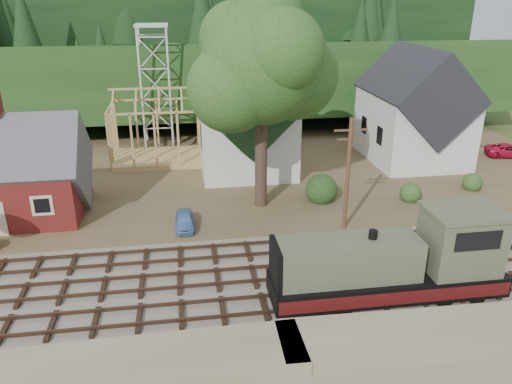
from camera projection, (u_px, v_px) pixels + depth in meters
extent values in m
plane|color=#384C1E|center=(254.00, 280.00, 28.59)|extent=(140.00, 140.00, 0.00)
cube|color=#726B5B|center=(254.00, 279.00, 28.56)|extent=(64.00, 11.00, 0.16)
cube|color=brown|center=(225.00, 173.00, 45.04)|extent=(64.00, 26.00, 0.30)
cube|color=#1E3F19|center=(208.00, 114.00, 67.09)|extent=(70.00, 28.96, 12.74)
cube|color=black|center=(202.00, 92.00, 81.76)|extent=(80.00, 20.00, 12.00)
cube|color=#5D1516|center=(10.00, 190.00, 35.60)|extent=(10.00, 7.00, 3.80)
cube|color=#4C4C51|center=(5.00, 165.00, 34.89)|extent=(10.80, 7.41, 7.41)
cube|color=silver|center=(244.00, 130.00, 45.90)|extent=(8.00, 12.00, 6.40)
cube|color=#1A3A1A|center=(243.00, 96.00, 44.70)|extent=(8.40, 12.96, 8.40)
cube|color=silver|center=(253.00, 85.00, 38.45)|extent=(2.40, 2.40, 4.00)
cone|color=#1A3A1A|center=(253.00, 40.00, 37.22)|extent=(5.37, 5.37, 2.60)
cube|color=silver|center=(412.00, 126.00, 47.23)|extent=(8.00, 10.00, 6.40)
cube|color=black|center=(416.00, 93.00, 46.04)|extent=(8.40, 10.80, 8.40)
cube|color=tan|center=(158.00, 158.00, 47.71)|extent=(8.00, 6.00, 0.50)
cube|color=tan|center=(153.00, 88.00, 45.22)|extent=(8.00, 0.18, 0.18)
cube|color=silver|center=(141.00, 90.00, 49.58)|extent=(0.18, 0.18, 12.00)
cube|color=silver|center=(170.00, 89.00, 49.97)|extent=(0.18, 0.18, 12.00)
cube|color=silver|center=(143.00, 85.00, 52.15)|extent=(0.18, 0.18, 12.00)
cube|color=silver|center=(170.00, 84.00, 52.54)|extent=(0.18, 0.18, 12.00)
cube|color=silver|center=(151.00, 25.00, 48.82)|extent=(3.20, 3.20, 0.25)
cylinder|color=#38281E|center=(261.00, 155.00, 36.43)|extent=(0.90, 0.90, 8.00)
sphere|color=#234A1B|center=(261.00, 64.00, 34.00)|extent=(8.40, 8.40, 8.40)
sphere|color=#234A1B|center=(294.00, 75.00, 35.64)|extent=(6.40, 6.40, 6.40)
sphere|color=#234A1B|center=(231.00, 89.00, 33.52)|extent=(6.00, 6.00, 6.00)
cylinder|color=#4C331E|center=(348.00, 177.00, 32.85)|extent=(0.28, 0.28, 8.00)
cube|color=#4C331E|center=(351.00, 130.00, 31.65)|extent=(2.20, 0.12, 0.12)
cube|color=#4C331E|center=(350.00, 139.00, 31.88)|extent=(1.80, 0.12, 0.12)
cube|color=black|center=(385.00, 294.00, 26.65)|extent=(12.21, 2.54, 0.36)
cube|color=black|center=(387.00, 283.00, 26.37)|extent=(12.21, 2.95, 1.12)
cube|color=#494B37|center=(348.00, 259.00, 25.45)|extent=(7.33, 2.34, 2.14)
cube|color=#494B37|center=(461.00, 241.00, 26.10)|extent=(3.66, 2.85, 3.26)
cube|color=#494B37|center=(466.00, 211.00, 25.47)|extent=(3.87, 3.05, 0.20)
cube|color=black|center=(479.00, 241.00, 24.51)|extent=(2.44, 0.06, 1.02)
cube|color=#501111|center=(398.00, 299.00, 25.00)|extent=(12.21, 0.04, 0.71)
cube|color=#501111|center=(376.00, 268.00, 27.75)|extent=(12.21, 0.04, 0.71)
cylinder|color=black|center=(373.00, 237.00, 25.18)|extent=(0.45, 0.45, 0.71)
imported|color=#5E8DC9|center=(185.00, 220.00, 34.08)|extent=(1.28, 3.19, 1.09)
imported|color=red|center=(510.00, 150.00, 48.74)|extent=(4.88, 3.20, 1.25)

